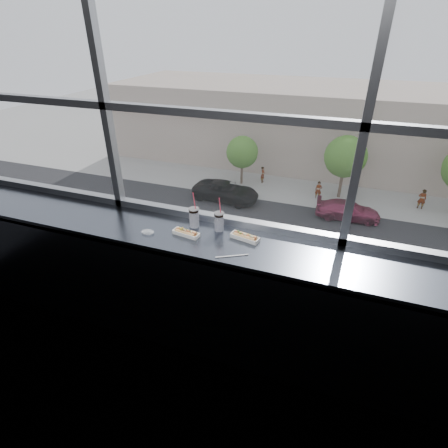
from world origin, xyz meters
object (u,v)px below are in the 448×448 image
(loose_straw, at_px, (232,256))
(hotdog_tray_right, at_px, (245,237))
(car_near_c, at_px, (314,259))
(pedestrian_d, at_px, (423,197))
(wrapper, at_px, (148,232))
(car_far_b, at_px, (348,208))
(tree_left, at_px, (242,152))
(car_far_a, at_px, (226,188))
(pedestrian_b, at_px, (319,188))
(pedestrian_a, at_px, (263,173))
(tree_center, at_px, (346,157))
(soda_cup_left, at_px, (194,217))
(hotdog_tray_left, at_px, (186,233))
(car_near_a, at_px, (133,224))
(soda_cup_right, at_px, (219,221))

(loose_straw, bearing_deg, hotdog_tray_right, 56.76)
(car_near_c, bearing_deg, pedestrian_d, -32.03)
(hotdog_tray_right, height_order, wrapper, hotdog_tray_right)
(wrapper, height_order, car_far_b, wrapper)
(car_far_b, relative_size, tree_left, 1.22)
(pedestrian_d, bearing_deg, hotdog_tray_right, 75.42)
(pedestrian_d, bearing_deg, car_far_a, 13.86)
(car_far_a, relative_size, car_far_b, 1.13)
(pedestrian_b, distance_m, pedestrian_a, 5.88)
(hotdog_tray_right, relative_size, loose_straw, 1.00)
(loose_straw, relative_size, car_far_a, 0.04)
(hotdog_tray_right, bearing_deg, car_far_a, 121.60)
(wrapper, distance_m, tree_center, 29.61)
(soda_cup_left, xyz_separation_m, pedestrian_a, (-6.15, 29.13, -11.19))
(hotdog_tray_left, xyz_separation_m, car_near_a, (-12.55, 16.30, -11.12))
(tree_left, bearing_deg, pedestrian_d, -0.19)
(loose_straw, relative_size, tree_left, 0.05)
(tree_center, bearing_deg, tree_left, 180.00)
(pedestrian_d, xyz_separation_m, pedestrian_a, (-13.93, 1.04, -0.09))
(loose_straw, height_order, car_near_c, loose_straw)
(pedestrian_d, bearing_deg, car_near_c, 58.24)
(tree_left, bearing_deg, car_far_a, -92.99)
(pedestrian_d, relative_size, pedestrian_b, 1.11)
(car_far_b, bearing_deg, wrapper, 170.41)
(hotdog_tray_right, relative_size, soda_cup_left, 0.76)
(pedestrian_a, bearing_deg, hotdog_tray_left, -168.15)
(car_far_a, relative_size, pedestrian_b, 3.39)
(wrapper, bearing_deg, car_near_a, 126.77)
(hotdog_tray_left, relative_size, pedestrian_b, 0.12)
(pedestrian_a, bearing_deg, tree_center, -97.67)
(pedestrian_b, bearing_deg, pedestrian_d, 6.01)
(hotdog_tray_left, relative_size, soda_cup_right, 0.76)
(loose_straw, height_order, car_far_b, loose_straw)
(pedestrian_b, relative_size, pedestrian_a, 0.99)
(car_near_c, bearing_deg, pedestrian_b, 4.78)
(car_far_a, distance_m, tree_center, 10.55)
(soda_cup_right, distance_m, pedestrian_b, 29.43)
(soda_cup_left, relative_size, tree_center, 0.06)
(loose_straw, bearing_deg, car_far_b, 57.62)
(wrapper, relative_size, tree_left, 0.02)
(soda_cup_left, relative_size, car_near_a, 0.06)
(pedestrian_a, height_order, tree_center, tree_center)
(wrapper, bearing_deg, pedestrian_d, 74.06)
(soda_cup_right, bearing_deg, pedestrian_d, 74.93)
(wrapper, distance_m, car_near_c, 19.79)
(soda_cup_right, relative_size, car_far_b, 0.05)
(loose_straw, relative_size, tree_center, 0.04)
(loose_straw, bearing_deg, pedestrian_d, 46.92)
(wrapper, xyz_separation_m, tree_left, (-7.71, 28.38, -8.92))
(tree_center, bearing_deg, hotdog_tray_left, -92.38)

